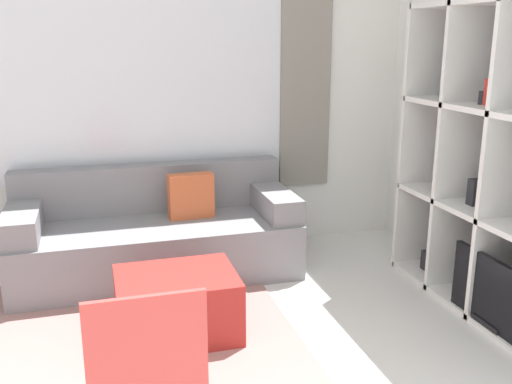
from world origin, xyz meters
TOP-DOWN VIEW (x-y plane):
  - wall_back at (0.00, 3.15)m, footprint 5.73×0.11m
  - area_rug at (-0.65, 1.58)m, footprint 2.86×2.24m
  - couch_main at (0.08, 2.69)m, footprint 2.08×0.84m
  - ottoman at (0.08, 1.67)m, footprint 0.71×0.54m
  - folding_chair at (-0.20, 0.55)m, footprint 0.44×0.46m

SIDE VIEW (x-z plane):
  - area_rug at x=-0.65m, z-range 0.00..0.01m
  - ottoman at x=0.08m, z-range 0.00..0.39m
  - couch_main at x=0.08m, z-range -0.10..0.68m
  - folding_chair at x=-0.20m, z-range 0.09..0.95m
  - wall_back at x=0.00m, z-range 0.01..2.71m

